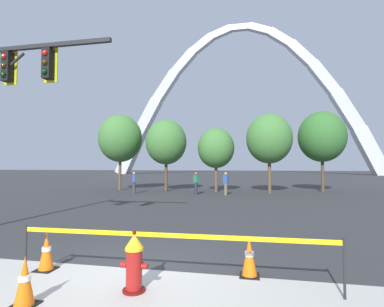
{
  "coord_description": "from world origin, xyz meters",
  "views": [
    {
      "loc": [
        2.26,
        -5.64,
        2.05
      ],
      "look_at": [
        0.11,
        5.0,
        2.5
      ],
      "focal_mm": 27.4,
      "sensor_mm": 36.0,
      "label": 1
    }
  ],
  "objects_px": {
    "traffic_cone_mid_sidewalk": "(46,252)",
    "pedestrian_standing_center": "(134,182)",
    "traffic_cone_by_hydrant": "(25,282)",
    "monument_arch": "(241,105)",
    "fire_hydrant": "(134,263)",
    "pedestrian_walking_right": "(226,183)",
    "pedestrian_walking_left": "(196,183)",
    "traffic_cone_curb_edge": "(249,257)"
  },
  "relations": [
    {
      "from": "traffic_cone_mid_sidewalk",
      "to": "pedestrian_standing_center",
      "type": "relative_size",
      "value": 0.46
    },
    {
      "from": "traffic_cone_by_hydrant",
      "to": "pedestrian_standing_center",
      "type": "relative_size",
      "value": 0.46
    },
    {
      "from": "traffic_cone_by_hydrant",
      "to": "monument_arch",
      "type": "relative_size",
      "value": 0.01
    },
    {
      "from": "fire_hydrant",
      "to": "pedestrian_walking_right",
      "type": "distance_m",
      "value": 15.98
    },
    {
      "from": "monument_arch",
      "to": "pedestrian_walking_left",
      "type": "relative_size",
      "value": 39.06
    },
    {
      "from": "traffic_cone_mid_sidewalk",
      "to": "traffic_cone_by_hydrant",
      "type": "bearing_deg",
      "value": -62.77
    },
    {
      "from": "fire_hydrant",
      "to": "traffic_cone_curb_edge",
      "type": "relative_size",
      "value": 1.36
    },
    {
      "from": "monument_arch",
      "to": "pedestrian_standing_center",
      "type": "distance_m",
      "value": 51.59
    },
    {
      "from": "monument_arch",
      "to": "pedestrian_standing_center",
      "type": "height_order",
      "value": "monument_arch"
    },
    {
      "from": "pedestrian_standing_center",
      "to": "monument_arch",
      "type": "bearing_deg",
      "value": 82.79
    },
    {
      "from": "traffic_cone_by_hydrant",
      "to": "traffic_cone_mid_sidewalk",
      "type": "height_order",
      "value": "same"
    },
    {
      "from": "traffic_cone_mid_sidewalk",
      "to": "pedestrian_walking_left",
      "type": "bearing_deg",
      "value": 89.63
    },
    {
      "from": "traffic_cone_mid_sidewalk",
      "to": "pedestrian_walking_right",
      "type": "xyz_separation_m",
      "value": [
        2.2,
        15.4,
        0.46
      ]
    },
    {
      "from": "traffic_cone_by_hydrant",
      "to": "monument_arch",
      "type": "xyz_separation_m",
      "value": [
        0.98,
        65.3,
        15.98
      ]
    },
    {
      "from": "traffic_cone_mid_sidewalk",
      "to": "pedestrian_walking_right",
      "type": "bearing_deg",
      "value": 81.87
    },
    {
      "from": "fire_hydrant",
      "to": "pedestrian_standing_center",
      "type": "bearing_deg",
      "value": 112.67
    },
    {
      "from": "fire_hydrant",
      "to": "pedestrian_walking_left",
      "type": "distance_m",
      "value": 16.05
    },
    {
      "from": "fire_hydrant",
      "to": "traffic_cone_mid_sidewalk",
      "type": "xyz_separation_m",
      "value": [
        -2.07,
        0.57,
        -0.11
      ]
    },
    {
      "from": "monument_arch",
      "to": "fire_hydrant",
      "type": "bearing_deg",
      "value": -89.66
    },
    {
      "from": "pedestrian_walking_right",
      "to": "fire_hydrant",
      "type": "bearing_deg",
      "value": -90.48
    },
    {
      "from": "fire_hydrant",
      "to": "traffic_cone_curb_edge",
      "type": "bearing_deg",
      "value": 29.42
    },
    {
      "from": "pedestrian_standing_center",
      "to": "pedestrian_walking_right",
      "type": "relative_size",
      "value": 1.0
    },
    {
      "from": "traffic_cone_mid_sidewalk",
      "to": "monument_arch",
      "type": "distance_m",
      "value": 65.92
    },
    {
      "from": "fire_hydrant",
      "to": "pedestrian_standing_center",
      "type": "distance_m",
      "value": 17.02
    },
    {
      "from": "pedestrian_walking_left",
      "to": "pedestrian_walking_right",
      "type": "height_order",
      "value": "same"
    },
    {
      "from": "traffic_cone_mid_sidewalk",
      "to": "pedestrian_standing_center",
      "type": "distance_m",
      "value": 15.79
    },
    {
      "from": "pedestrian_standing_center",
      "to": "pedestrian_walking_right",
      "type": "height_order",
      "value": "same"
    },
    {
      "from": "traffic_cone_curb_edge",
      "to": "pedestrian_walking_left",
      "type": "bearing_deg",
      "value": 104.33
    },
    {
      "from": "monument_arch",
      "to": "pedestrian_standing_center",
      "type": "relative_size",
      "value": 39.06
    },
    {
      "from": "pedestrian_walking_left",
      "to": "pedestrian_standing_center",
      "type": "relative_size",
      "value": 1.0
    },
    {
      "from": "traffic_cone_curb_edge",
      "to": "pedestrian_walking_right",
      "type": "height_order",
      "value": "pedestrian_walking_right"
    },
    {
      "from": "traffic_cone_by_hydrant",
      "to": "pedestrian_walking_left",
      "type": "relative_size",
      "value": 0.46
    },
    {
      "from": "monument_arch",
      "to": "pedestrian_walking_left",
      "type": "height_order",
      "value": "monument_arch"
    },
    {
      "from": "pedestrian_walking_left",
      "to": "pedestrian_walking_right",
      "type": "bearing_deg",
      "value": 1.34
    },
    {
      "from": "fire_hydrant",
      "to": "monument_arch",
      "type": "distance_m",
      "value": 66.43
    },
    {
      "from": "traffic_cone_mid_sidewalk",
      "to": "traffic_cone_curb_edge",
      "type": "relative_size",
      "value": 1.0
    },
    {
      "from": "traffic_cone_by_hydrant",
      "to": "traffic_cone_curb_edge",
      "type": "bearing_deg",
      "value": 29.74
    },
    {
      "from": "traffic_cone_by_hydrant",
      "to": "traffic_cone_curb_edge",
      "type": "relative_size",
      "value": 1.0
    },
    {
      "from": "traffic_cone_curb_edge",
      "to": "pedestrian_walking_right",
      "type": "bearing_deg",
      "value": 96.5
    },
    {
      "from": "fire_hydrant",
      "to": "pedestrian_walking_right",
      "type": "xyz_separation_m",
      "value": [
        0.13,
        15.97,
        0.35
      ]
    },
    {
      "from": "pedestrian_walking_left",
      "to": "pedestrian_standing_center",
      "type": "height_order",
      "value": "same"
    },
    {
      "from": "monument_arch",
      "to": "pedestrian_walking_right",
      "type": "height_order",
      "value": "monument_arch"
    }
  ]
}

